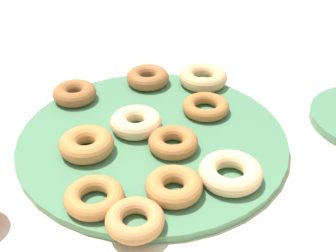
{
  "coord_description": "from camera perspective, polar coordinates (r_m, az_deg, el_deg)",
  "views": [
    {
      "loc": [
        0.5,
        0.35,
        0.44
      ],
      "look_at": [
        0.0,
        0.03,
        0.04
      ],
      "focal_mm": 48.25,
      "sensor_mm": 36.0,
      "label": 1
    }
  ],
  "objects": [
    {
      "name": "donut_6",
      "position": [
        0.7,
        0.66,
        -2.07
      ],
      "size": [
        0.11,
        0.11,
        0.02
      ],
      "primitive_type": "torus",
      "rotation": [
        0.0,
        0.0,
        5.23
      ],
      "color": "#AD6B33",
      "rests_on": "donut_plate"
    },
    {
      "name": "donut_9",
      "position": [
        0.85,
        -11.71,
        4.08
      ],
      "size": [
        0.08,
        0.08,
        0.03
      ],
      "primitive_type": "torus",
      "rotation": [
        0.0,
        0.0,
        1.53
      ],
      "color": "#995B2D",
      "rests_on": "donut_plate"
    },
    {
      "name": "donut_7",
      "position": [
        0.8,
        4.79,
        2.44
      ],
      "size": [
        0.09,
        0.09,
        0.02
      ],
      "primitive_type": "torus",
      "rotation": [
        0.0,
        0.0,
        4.67
      ],
      "color": "#AD6B33",
      "rests_on": "donut_plate"
    },
    {
      "name": "donut_2",
      "position": [
        0.89,
        -2.58,
        6.15
      ],
      "size": [
        0.12,
        0.12,
        0.03
      ],
      "primitive_type": "torus",
      "rotation": [
        0.0,
        0.0,
        0.72
      ],
      "color": "#995B2D",
      "rests_on": "donut_plate"
    },
    {
      "name": "donut_4",
      "position": [
        0.62,
        0.74,
        -7.63
      ],
      "size": [
        0.1,
        0.1,
        0.03
      ],
      "primitive_type": "torus",
      "rotation": [
        0.0,
        0.0,
        3.44
      ],
      "color": "#BC7A3D",
      "rests_on": "donut_plate"
    },
    {
      "name": "donut_1",
      "position": [
        0.65,
        7.89,
        -5.87
      ],
      "size": [
        0.11,
        0.11,
        0.03
      ],
      "primitive_type": "torus",
      "rotation": [
        0.0,
        0.0,
        1.85
      ],
      "color": "#EABC84",
      "rests_on": "donut_plate"
    },
    {
      "name": "donut_plate",
      "position": [
        0.74,
        -1.94,
        -1.6
      ],
      "size": [
        0.44,
        0.44,
        0.01
      ],
      "primitive_type": "cylinder",
      "color": "#4C7F56",
      "rests_on": "ground_plane"
    },
    {
      "name": "donut_5",
      "position": [
        0.89,
        4.47,
        6.14
      ],
      "size": [
        0.13,
        0.13,
        0.03
      ],
      "primitive_type": "torus",
      "rotation": [
        0.0,
        0.0,
        3.98
      ],
      "color": "tan",
      "rests_on": "donut_plate"
    },
    {
      "name": "ground_plane",
      "position": [
        0.75,
        -1.93,
        -1.97
      ],
      "size": [
        2.4,
        2.4,
        0.0
      ],
      "primitive_type": "plane",
      "color": "beige"
    },
    {
      "name": "donut_3",
      "position": [
        0.75,
        -4.22,
        0.35
      ],
      "size": [
        0.09,
        0.09,
        0.03
      ],
      "primitive_type": "torus",
      "rotation": [
        0.0,
        0.0,
        0.08
      ],
      "color": "#EABC84",
      "rests_on": "donut_plate"
    },
    {
      "name": "donut_0",
      "position": [
        0.71,
        -10.26,
        -2.29
      ],
      "size": [
        0.1,
        0.1,
        0.03
      ],
      "primitive_type": "torus",
      "rotation": [
        0.0,
        0.0,
        1.33
      ],
      "color": "#BC7A3D",
      "rests_on": "donut_plate"
    },
    {
      "name": "donut_10",
      "position": [
        0.62,
        -9.31,
        -8.88
      ],
      "size": [
        0.08,
        0.08,
        0.02
      ],
      "primitive_type": "torus",
      "rotation": [
        0.0,
        0.0,
        1.59
      ],
      "color": "#BC7A3D",
      "rests_on": "donut_plate"
    },
    {
      "name": "donut_8",
      "position": [
        0.58,
        -4.19,
        -11.77
      ],
      "size": [
        0.11,
        0.11,
        0.02
      ],
      "primitive_type": "torus",
      "rotation": [
        0.0,
        0.0,
        3.99
      ],
      "color": "#C6844C",
      "rests_on": "donut_plate"
    }
  ]
}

